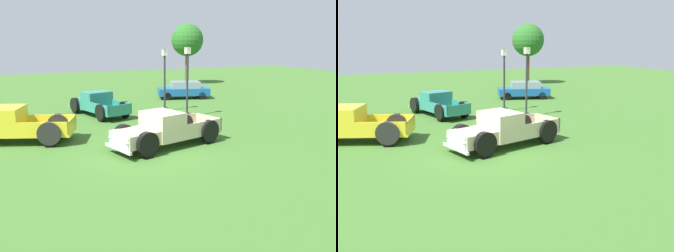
{
  "view_description": "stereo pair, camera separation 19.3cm",
  "coord_description": "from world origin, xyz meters",
  "views": [
    {
      "loc": [
        -5.7,
        -13.79,
        4.59
      ],
      "look_at": [
        0.98,
        0.64,
        0.9
      ],
      "focal_mm": 40.12,
      "sensor_mm": 36.0,
      "label": 1
    },
    {
      "loc": [
        -5.53,
        -13.87,
        4.59
      ],
      "look_at": [
        0.98,
        0.64,
        0.9
      ],
      "focal_mm": 40.12,
      "sensor_mm": 36.0,
      "label": 2
    }
  ],
  "objects": [
    {
      "name": "ground_plane",
      "position": [
        0.0,
        0.0,
        0.0
      ],
      "size": [
        80.0,
        80.0,
        0.0
      ],
      "primitive_type": "plane",
      "color": "#3D6B28"
    },
    {
      "name": "pickup_truck_foreground",
      "position": [
        0.63,
        0.55,
        0.75
      ],
      "size": [
        5.4,
        3.06,
        1.56
      ],
      "color": "#C6B793",
      "rests_on": "ground_plane"
    },
    {
      "name": "pickup_truck_behind_left",
      "position": [
        -0.1,
        8.81,
        0.7
      ],
      "size": [
        2.91,
        5.05,
        1.46
      ],
      "color": "#2D8475",
      "rests_on": "ground_plane"
    },
    {
      "name": "pickup_truck_behind_right",
      "position": [
        -5.42,
        4.24,
        0.78
      ],
      "size": [
        5.65,
        3.7,
        1.63
      ],
      "color": "yellow",
      "rests_on": "ground_plane"
    },
    {
      "name": "sedan_distant_a",
      "position": [
        7.85,
        12.46,
        0.7
      ],
      "size": [
        4.31,
        2.77,
        1.34
      ],
      "color": "#195699",
      "rests_on": "ground_plane"
    },
    {
      "name": "lamp_post_near",
      "position": [
        4.65,
        5.85,
        2.2
      ],
      "size": [
        0.36,
        0.36,
        4.19
      ],
      "color": "#2D2D33",
      "rests_on": "ground_plane"
    },
    {
      "name": "lamp_post_far",
      "position": [
        4.21,
        8.1,
        2.1
      ],
      "size": [
        0.36,
        0.36,
        4.01
      ],
      "color": "#2D2D33",
      "rests_on": "ground_plane"
    },
    {
      "name": "oak_tree_east",
      "position": [
        12.7,
        21.2,
        4.47
      ],
      "size": [
        3.29,
        3.29,
        6.14
      ],
      "color": "brown",
      "rests_on": "ground_plane"
    }
  ]
}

